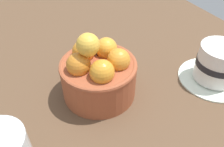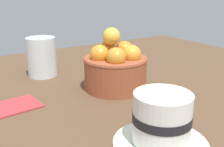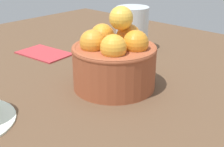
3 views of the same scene
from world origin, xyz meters
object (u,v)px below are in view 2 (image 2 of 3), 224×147
terracotta_bowl (115,67)px  coffee_cup (162,122)px  water_glass (42,57)px  folded_napkin (8,107)px

terracotta_bowl → coffee_cup: terracotta_bowl is taller
water_glass → folded_napkin: 20.76cm
terracotta_bowl → water_glass: bearing=121.2°
coffee_cup → folded_napkin: (-16.17, 25.00, -3.39)cm
folded_napkin → coffee_cup: bearing=-57.1°
terracotta_bowl → water_glass: 20.87cm
folded_napkin → terracotta_bowl: bearing=-4.7°
folded_napkin → water_glass: bearing=52.0°
water_glass → coffee_cup: bearing=-84.8°
coffee_cup → water_glass: 41.12cm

